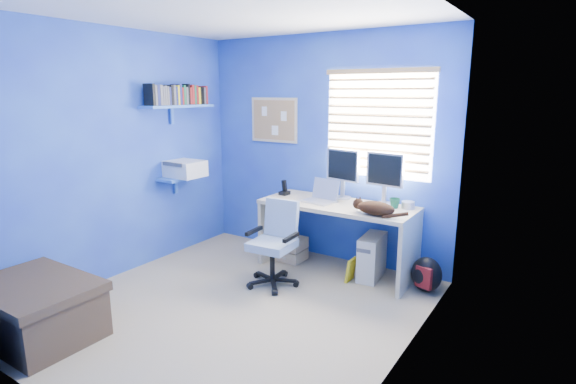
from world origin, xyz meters
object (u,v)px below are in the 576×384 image
Objects in this scene: laptop at (319,192)px; office_chair at (274,254)px; tower_pc at (372,257)px; cat at (376,208)px; desk at (337,237)px.

laptop is 0.81m from office_chair.
laptop is 0.86m from tower_pc.
laptop is at bearing 175.58° from cat.
cat is 0.63m from tower_pc.
laptop is 0.40× the size of office_chair.
desk is at bearing 165.91° from cat.
office_chair is (-0.37, -0.63, -0.06)m from desk.
desk is at bearing 59.98° from office_chair.
cat reaches higher than tower_pc.
desk is 4.40× the size of cat.
laptop reaches higher than office_chair.
cat is at bearing -70.56° from tower_pc.
office_chair is at bearing -144.62° from tower_pc.
desk is 1.95× the size of office_chair.
office_chair is (-0.87, -0.43, -0.49)m from cat.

